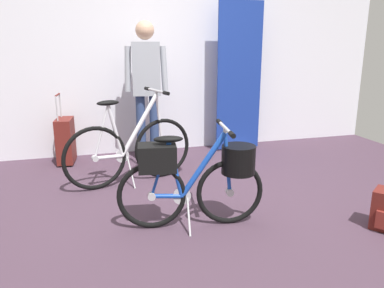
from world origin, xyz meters
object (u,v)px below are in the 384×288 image
display_bike_left (130,149)px  visitor_near_wall (146,83)px  folding_bike_foreground (197,174)px  floor_banner_stand (239,85)px  rolling_suitcase (66,140)px

display_bike_left → visitor_near_wall: 1.00m
folding_bike_foreground → floor_banner_stand: bearing=59.6°
floor_banner_stand → visitor_near_wall: bearing=-174.4°
folding_bike_foreground → display_bike_left: display_bike_left is taller
rolling_suitcase → folding_bike_foreground: bearing=-62.1°
folding_bike_foreground → visitor_near_wall: visitor_near_wall is taller
folding_bike_foreground → visitor_near_wall: 1.92m
floor_banner_stand → visitor_near_wall: size_ratio=1.16×
folding_bike_foreground → rolling_suitcase: bearing=117.9°
display_bike_left → rolling_suitcase: size_ratio=1.60×
folding_bike_foreground → rolling_suitcase: 2.23m
display_bike_left → visitor_near_wall: visitor_near_wall is taller
display_bike_left → floor_banner_stand: bearing=29.8°
visitor_near_wall → folding_bike_foreground: bearing=-87.7°
floor_banner_stand → folding_bike_foreground: floor_banner_stand is taller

